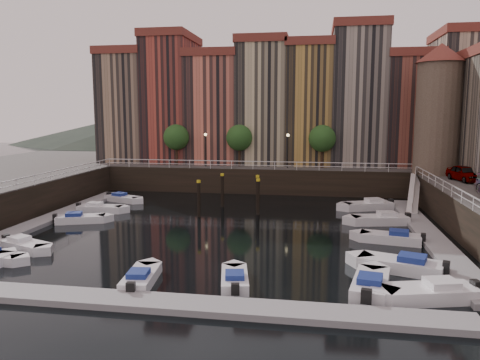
% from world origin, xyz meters
% --- Properties ---
extents(ground, '(200.00, 200.00, 0.00)m').
position_xyz_m(ground, '(0.00, 0.00, 0.00)').
color(ground, black).
rests_on(ground, ground).
extents(quay_far, '(80.00, 20.00, 3.00)m').
position_xyz_m(quay_far, '(0.00, 26.00, 1.50)').
color(quay_far, black).
rests_on(quay_far, ground).
extents(dock_left, '(2.00, 28.00, 0.35)m').
position_xyz_m(dock_left, '(-16.20, -1.00, 0.17)').
color(dock_left, gray).
rests_on(dock_left, ground).
extents(dock_right, '(2.00, 28.00, 0.35)m').
position_xyz_m(dock_right, '(16.20, -1.00, 0.17)').
color(dock_right, gray).
rests_on(dock_right, ground).
extents(dock_near, '(30.00, 2.00, 0.35)m').
position_xyz_m(dock_near, '(0.00, -17.00, 0.17)').
color(dock_near, gray).
rests_on(dock_near, ground).
extents(mountains, '(145.00, 100.00, 18.00)m').
position_xyz_m(mountains, '(1.72, 110.00, 7.92)').
color(mountains, '#2D382D').
rests_on(mountains, ground).
extents(far_terrace, '(48.70, 10.30, 17.50)m').
position_xyz_m(far_terrace, '(3.31, 23.50, 10.95)').
color(far_terrace, '#987B60').
rests_on(far_terrace, quay_far).
extents(corner_tower, '(5.20, 5.20, 13.80)m').
position_xyz_m(corner_tower, '(20.00, 14.50, 10.19)').
color(corner_tower, '#6B5B4C').
rests_on(corner_tower, quay_right).
extents(promenade_trees, '(21.20, 3.20, 5.20)m').
position_xyz_m(promenade_trees, '(-1.33, 18.20, 6.58)').
color(promenade_trees, black).
rests_on(promenade_trees, quay_far).
extents(street_lamps, '(10.36, 0.36, 4.18)m').
position_xyz_m(street_lamps, '(-1.00, 17.20, 5.90)').
color(street_lamps, black).
rests_on(street_lamps, quay_far).
extents(railings, '(36.08, 34.04, 0.52)m').
position_xyz_m(railings, '(0.00, 4.88, 3.79)').
color(railings, white).
rests_on(railings, ground).
extents(gangway, '(2.78, 8.32, 3.73)m').
position_xyz_m(gangway, '(17.10, 10.00, 1.92)').
color(gangway, white).
rests_on(gangway, ground).
extents(mooring_pilings, '(5.66, 5.29, 3.78)m').
position_xyz_m(mooring_pilings, '(-0.42, 5.88, 1.65)').
color(mooring_pilings, black).
rests_on(mooring_pilings, ground).
extents(boat_left_1, '(4.43, 2.97, 1.00)m').
position_xyz_m(boat_left_1, '(-12.89, -9.20, 0.34)').
color(boat_left_1, silver).
rests_on(boat_left_1, ground).
extents(boat_left_2, '(4.48, 2.87, 1.01)m').
position_xyz_m(boat_left_2, '(-13.15, -0.81, 0.34)').
color(boat_left_2, silver).
rests_on(boat_left_2, ground).
extents(boat_left_3, '(4.60, 1.91, 1.04)m').
position_xyz_m(boat_left_3, '(-13.42, 3.61, 0.35)').
color(boat_left_3, silver).
rests_on(boat_left_3, ground).
extents(boat_left_4, '(4.45, 2.92, 1.00)m').
position_xyz_m(boat_left_4, '(-13.46, 9.22, 0.34)').
color(boat_left_4, silver).
rests_on(boat_left_4, ground).
extents(boat_right_0, '(5.25, 3.03, 1.18)m').
position_xyz_m(boat_right_0, '(13.44, -13.97, 0.40)').
color(boat_right_0, silver).
rests_on(boat_right_0, ground).
extents(boat_right_1, '(5.33, 3.40, 1.20)m').
position_xyz_m(boat_right_1, '(12.75, -9.59, 0.40)').
color(boat_right_1, silver).
rests_on(boat_right_1, ground).
extents(boat_right_2, '(4.75, 2.46, 1.06)m').
position_xyz_m(boat_right_2, '(13.11, -3.01, 0.36)').
color(boat_right_2, silver).
rests_on(boat_right_2, ground).
extents(boat_right_3, '(5.21, 2.78, 1.17)m').
position_xyz_m(boat_right_3, '(13.08, 2.97, 0.39)').
color(boat_right_3, silver).
rests_on(boat_right_3, ground).
extents(boat_right_4, '(5.24, 3.45, 1.18)m').
position_xyz_m(boat_right_4, '(12.70, 9.24, 0.40)').
color(boat_right_4, silver).
rests_on(boat_right_4, ground).
extents(boat_near_1, '(2.02, 4.38, 0.99)m').
position_xyz_m(boat_near_1, '(-2.25, -14.16, 0.33)').
color(boat_near_1, silver).
rests_on(boat_near_1, ground).
extents(boat_near_2, '(2.19, 4.19, 0.94)m').
position_xyz_m(boat_near_2, '(3.03, -13.44, 0.32)').
color(boat_near_2, silver).
rests_on(boat_near_2, ground).
extents(boat_near_3, '(2.64, 5.02, 1.12)m').
position_xyz_m(boat_near_3, '(10.47, -13.19, 0.38)').
color(boat_near_3, silver).
rests_on(boat_near_3, ground).
extents(car_a, '(2.80, 4.76, 1.52)m').
position_xyz_m(car_a, '(21.47, 9.11, 3.76)').
color(car_a, gray).
rests_on(car_a, quay_right).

